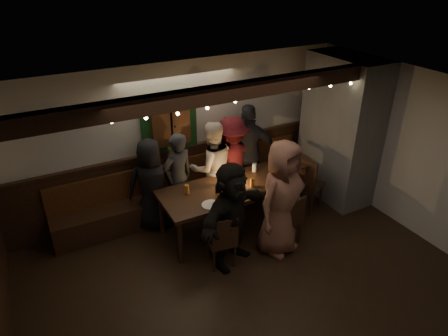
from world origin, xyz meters
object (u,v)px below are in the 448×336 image
chair_near_left (223,239)px  person_c (212,167)px  chair_end (305,182)px  person_d (232,161)px  person_b (178,178)px  person_g (281,199)px  dining_table (230,191)px  person_f (232,215)px  chair_near_right (291,219)px  high_top (292,178)px  person_e (248,153)px  person_a (152,185)px

chair_near_left → person_c: person_c is taller
chair_end → person_d: person_d is taller
person_b → person_g: 1.80m
dining_table → person_g: bearing=-62.7°
person_b → person_g: size_ratio=0.87×
dining_table → person_g: size_ratio=1.22×
dining_table → person_f: size_ratio=1.37×
chair_near_left → chair_near_right: 1.14m
high_top → person_g: person_g is taller
person_d → person_e: person_e is taller
chair_near_right → high_top: 1.05m
high_top → person_b: size_ratio=0.62×
chair_near_right → person_a: bearing=138.7°
chair_end → high_top: chair_end is taller
chair_near_right → person_c: bearing=111.9°
person_d → person_g: person_g is taller
chair_near_right → person_c: (-0.60, 1.48, 0.34)m
dining_table → person_d: person_d is taller
person_d → person_f: person_d is taller
person_e → person_f: 1.85m
chair_near_right → person_g: bearing=179.2°
dining_table → person_d: 0.88m
person_f → person_g: person_g is taller
chair_near_right → person_e: 1.61m
person_c → person_e: 0.77m
person_f → dining_table: bearing=40.4°
person_d → person_a: bearing=-7.4°
person_b → person_f: person_f is taller
person_d → chair_end: bearing=127.6°
dining_table → person_b: size_ratio=1.40×
dining_table → high_top: 1.25m
person_f → person_c: bearing=51.9°
chair_near_left → person_e: bearing=48.8°
chair_near_right → person_g: size_ratio=0.47×
chair_near_left → person_c: 1.57m
person_f → person_e: bearing=29.1°
chair_end → person_b: bearing=158.4°
person_b → person_f: bearing=85.7°
person_c → person_g: (0.39, -1.48, 0.08)m
person_a → person_g: 2.09m
chair_near_right → person_a: 2.26m
chair_end → person_e: person_e is taller
chair_end → high_top: size_ratio=1.06×
chair_near_left → person_b: bearing=93.5°
person_d → person_f: (-0.81, -1.46, -0.01)m
person_b → person_e: 1.40m
chair_end → person_b: 2.19m
person_a → person_b: 0.45m
person_c → person_f: person_c is taller
chair_near_right → person_g: 0.47m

